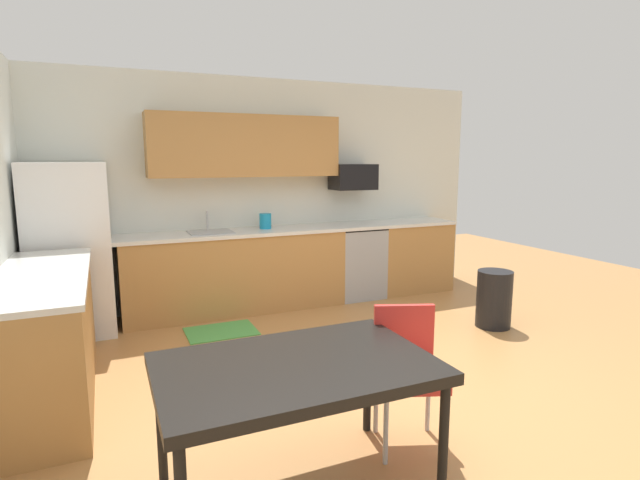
% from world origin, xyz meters
% --- Properties ---
extents(ground_plane, '(12.00, 12.00, 0.00)m').
position_xyz_m(ground_plane, '(0.00, 0.00, 0.00)').
color(ground_plane, '#B77F47').
extents(wall_back, '(5.80, 0.10, 2.70)m').
position_xyz_m(wall_back, '(0.00, 2.65, 1.35)').
color(wall_back, silver).
rests_on(wall_back, ground).
extents(cabinet_run_back, '(2.52, 0.60, 0.90)m').
position_xyz_m(cabinet_run_back, '(-0.49, 2.30, 0.45)').
color(cabinet_run_back, '#AD7A42').
rests_on(cabinet_run_back, ground).
extents(cabinet_run_back_right, '(1.03, 0.60, 0.90)m').
position_xyz_m(cabinet_run_back_right, '(1.89, 2.30, 0.45)').
color(cabinet_run_back_right, '#AD7A42').
rests_on(cabinet_run_back_right, ground).
extents(cabinet_run_left, '(0.60, 2.00, 0.90)m').
position_xyz_m(cabinet_run_left, '(-2.30, 0.80, 0.45)').
color(cabinet_run_left, '#AD7A42').
rests_on(cabinet_run_left, ground).
extents(countertop_back, '(4.80, 0.64, 0.04)m').
position_xyz_m(countertop_back, '(0.00, 2.30, 0.92)').
color(countertop_back, silver).
rests_on(countertop_back, cabinet_run_back).
extents(countertop_left, '(0.64, 2.00, 0.04)m').
position_xyz_m(countertop_left, '(-2.30, 0.80, 0.92)').
color(countertop_left, silver).
rests_on(countertop_left, cabinet_run_left).
extents(upper_cabinets_back, '(2.20, 0.34, 0.70)m').
position_xyz_m(upper_cabinets_back, '(-0.30, 2.43, 1.90)').
color(upper_cabinets_back, '#AD7A42').
extents(refrigerator, '(0.76, 0.70, 1.72)m').
position_xyz_m(refrigerator, '(-2.18, 2.22, 0.86)').
color(refrigerator, white).
rests_on(refrigerator, ground).
extents(oven_range, '(0.60, 0.60, 0.91)m').
position_xyz_m(oven_range, '(1.07, 2.30, 0.46)').
color(oven_range, '#999BA0').
rests_on(oven_range, ground).
extents(microwave, '(0.54, 0.36, 0.32)m').
position_xyz_m(microwave, '(1.07, 2.40, 1.53)').
color(microwave, black).
extents(sink_basin, '(0.48, 0.40, 0.14)m').
position_xyz_m(sink_basin, '(-0.77, 2.30, 0.88)').
color(sink_basin, '#A5A8AD').
rests_on(sink_basin, countertop_back).
extents(sink_faucet, '(0.02, 0.02, 0.24)m').
position_xyz_m(sink_faucet, '(-0.77, 2.48, 1.04)').
color(sink_faucet, '#B2B5BA').
rests_on(sink_faucet, countertop_back).
extents(dining_table, '(1.40, 0.90, 0.73)m').
position_xyz_m(dining_table, '(-1.00, -0.97, 0.67)').
color(dining_table, black).
rests_on(dining_table, ground).
extents(chair_near_table, '(0.52, 0.52, 0.85)m').
position_xyz_m(chair_near_table, '(-0.19, -0.78, 0.50)').
color(chair_near_table, red).
rests_on(chair_near_table, ground).
extents(trash_bin, '(0.36, 0.36, 0.60)m').
position_xyz_m(trash_bin, '(1.85, 0.66, 0.30)').
color(trash_bin, black).
rests_on(trash_bin, ground).
extents(floor_mat, '(0.70, 0.50, 0.01)m').
position_xyz_m(floor_mat, '(-0.82, 1.65, 0.01)').
color(floor_mat, '#4CA54C').
rests_on(floor_mat, ground).
extents(kettle, '(0.14, 0.14, 0.20)m').
position_xyz_m(kettle, '(-0.11, 2.35, 1.02)').
color(kettle, '#198CBF').
rests_on(kettle, countertop_back).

